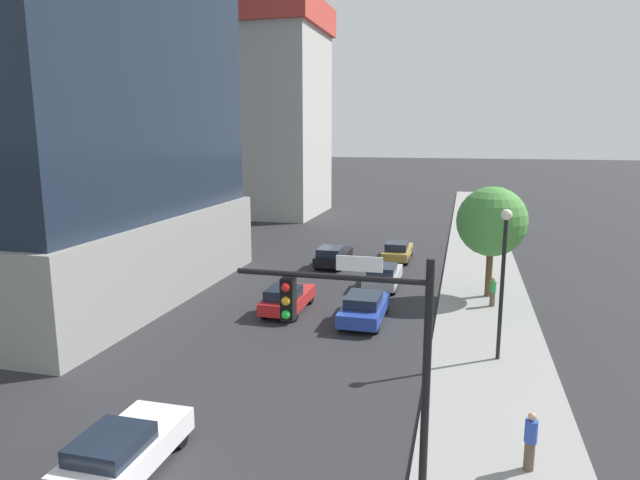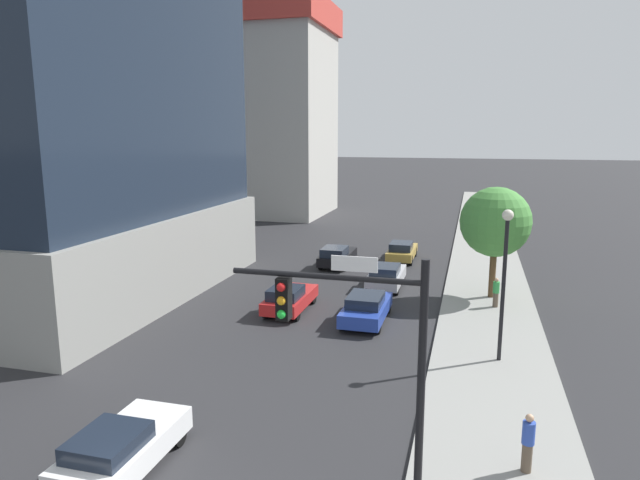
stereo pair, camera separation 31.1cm
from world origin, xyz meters
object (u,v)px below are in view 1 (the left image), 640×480
at_px(car_gold, 398,251).
at_px(car_black, 333,256).
at_px(construction_building, 258,99).
at_px(car_silver, 383,275).
at_px(street_tree, 492,222).
at_px(pedestrian_green_shirt, 493,292).
at_px(car_white, 124,449).
at_px(car_red, 287,298).
at_px(traffic_light_pole, 364,338).
at_px(car_blue, 364,307).
at_px(pedestrian_blue_shirt, 530,441).
at_px(street_lamp, 503,263).

bearing_deg(car_gold, car_black, -144.58).
relative_size(construction_building, car_silver, 7.28).
height_order(street_tree, pedestrian_green_shirt, street_tree).
height_order(car_gold, pedestrian_green_shirt, pedestrian_green_shirt).
relative_size(car_white, pedestrian_green_shirt, 2.68).
height_order(car_red, car_white, car_red).
relative_size(traffic_light_pole, pedestrian_green_shirt, 3.99).
xyz_separation_m(car_blue, pedestrian_green_shirt, (6.22, 3.69, 0.22)).
xyz_separation_m(traffic_light_pole, car_red, (-6.53, 14.23, -3.69)).
distance_m(car_white, pedestrian_blue_shirt, 11.05).
xyz_separation_m(construction_building, car_black, (14.24, -23.64, -12.13)).
bearing_deg(car_gold, car_red, -107.17).
relative_size(construction_building, car_gold, 7.06).
relative_size(street_tree, car_black, 1.38).
bearing_deg(pedestrian_blue_shirt, traffic_light_pole, -150.77).
bearing_deg(car_black, car_red, -90.00).
bearing_deg(pedestrian_blue_shirt, car_blue, 119.96).
distance_m(car_gold, car_silver, 7.54).
distance_m(car_red, car_black, 10.49).
relative_size(car_black, car_silver, 1.02).
bearing_deg(car_blue, street_tree, 42.60).
bearing_deg(car_blue, car_white, -106.46).
distance_m(car_red, car_gold, 14.08).
distance_m(street_tree, car_blue, 9.01).
height_order(car_silver, car_blue, car_silver).
distance_m(car_white, car_silver, 20.91).
relative_size(street_lamp, car_white, 1.46).
distance_m(construction_building, car_gold, 30.23).
height_order(car_red, car_gold, car_red).
xyz_separation_m(car_white, car_gold, (4.16, 28.03, 0.01)).
bearing_deg(street_tree, car_white, -117.48).
bearing_deg(pedestrian_blue_shirt, car_gold, 104.51).
bearing_deg(pedestrian_blue_shirt, pedestrian_green_shirt, 91.29).
distance_m(street_lamp, car_white, 15.07).
relative_size(construction_building, traffic_light_pole, 5.09).
xyz_separation_m(car_red, car_gold, (4.16, 13.45, -0.01)).
height_order(car_red, pedestrian_green_shirt, pedestrian_green_shirt).
height_order(street_tree, car_silver, street_tree).
bearing_deg(traffic_light_pole, car_red, 114.65).
distance_m(car_black, car_gold, 5.10).
relative_size(traffic_light_pole, car_white, 1.49).
xyz_separation_m(street_tree, car_blue, (-6.06, -5.57, -3.66)).
bearing_deg(pedestrian_green_shirt, traffic_light_pole, -102.46).
height_order(car_white, car_blue, car_blue).
height_order(construction_building, car_silver, construction_building).
relative_size(construction_building, street_lamp, 5.19).
bearing_deg(car_silver, car_blue, -90.00).
bearing_deg(car_blue, car_red, 173.01).
bearing_deg(pedestrian_green_shirt, car_red, -162.97).
distance_m(car_black, pedestrian_green_shirt, 12.70).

